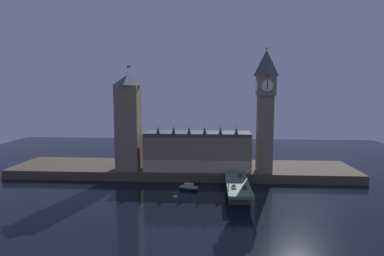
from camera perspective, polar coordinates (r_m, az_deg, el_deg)
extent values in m
plane|color=black|center=(176.95, -3.01, -11.24)|extent=(400.00, 400.00, 0.00)
cube|color=#4C4438|center=(213.56, -1.80, -7.38)|extent=(220.00, 42.00, 5.45)
cube|color=#7F7056|center=(201.93, 0.98, -4.36)|extent=(65.43, 20.39, 20.88)
cube|color=tan|center=(193.24, 0.84, -6.88)|extent=(65.43, 0.20, 7.52)
cube|color=#42474C|center=(200.08, 0.99, -1.09)|extent=(65.43, 18.76, 2.40)
cone|color=#42474C|center=(193.59, -6.05, -0.33)|extent=(2.40, 2.40, 4.59)
cone|color=#42474C|center=(192.24, -3.31, -0.35)|extent=(2.40, 2.40, 4.59)
cone|color=#42474C|center=(191.34, -0.53, -0.37)|extent=(2.40, 2.40, 4.59)
cone|color=#42474C|center=(190.89, 2.27, -0.39)|extent=(2.40, 2.40, 4.59)
cone|color=#42474C|center=(190.90, 5.08, -0.41)|extent=(2.40, 2.40, 4.59)
cone|color=#42474C|center=(191.36, 7.88, -0.43)|extent=(2.40, 2.40, 4.59)
cube|color=#7F7056|center=(197.60, 12.79, -1.04)|extent=(8.99, 8.99, 46.19)
cube|color=#7F7056|center=(196.04, 12.99, 7.34)|extent=(10.61, 10.61, 11.42)
cylinder|color=beige|center=(190.69, 13.26, 7.36)|extent=(6.71, 0.25, 6.71)
cylinder|color=beige|center=(201.40, 12.74, 7.31)|extent=(6.71, 0.25, 6.71)
cylinder|color=beige|center=(196.99, 14.57, 7.29)|extent=(0.25, 6.71, 6.71)
cylinder|color=beige|center=(195.25, 11.41, 7.38)|extent=(0.25, 6.71, 6.71)
cube|color=black|center=(190.52, 13.27, 7.51)|extent=(0.36, 0.10, 5.03)
pyramid|color=#42474C|center=(196.75, 13.09, 11.21)|extent=(10.61, 10.61, 15.18)
sphere|color=gold|center=(197.66, 13.16, 13.63)|extent=(1.60, 1.60, 1.60)
cube|color=#7F7056|center=(204.04, -11.23, 0.07)|extent=(14.01, 14.01, 52.19)
pyramid|color=#42474C|center=(202.98, -11.42, 8.32)|extent=(14.29, 14.29, 6.44)
cylinder|color=#99999E|center=(203.30, -11.45, 10.08)|extent=(0.24, 0.24, 6.00)
cube|color=red|center=(203.17, -11.16, 10.68)|extent=(2.00, 0.08, 1.20)
cube|color=#4C7560|center=(169.64, 8.10, -9.75)|extent=(11.60, 46.00, 1.40)
cube|color=#4C4438|center=(159.78, 8.40, -12.15)|extent=(9.86, 3.20, 5.91)
cube|color=#4C4438|center=(170.69, 8.08, -10.92)|extent=(9.86, 3.20, 5.91)
cube|color=#4C4438|center=(181.67, 7.80, -9.85)|extent=(9.86, 3.20, 5.91)
cube|color=silver|center=(159.42, 7.46, -10.34)|extent=(1.91, 4.37, 0.71)
cube|color=black|center=(159.26, 7.46, -10.14)|extent=(1.56, 1.97, 0.45)
cylinder|color=black|center=(160.72, 7.10, -10.27)|extent=(0.22, 0.64, 0.64)
cylinder|color=black|center=(160.84, 7.76, -10.27)|extent=(0.22, 0.64, 0.64)
cylinder|color=black|center=(158.13, 7.16, -10.55)|extent=(0.22, 0.64, 0.64)
cylinder|color=black|center=(158.25, 7.83, -10.55)|extent=(0.22, 0.64, 0.64)
cube|color=red|center=(158.86, 9.35, -10.42)|extent=(1.83, 4.36, 0.72)
cube|color=black|center=(158.69, 9.36, -10.22)|extent=(1.50, 1.96, 0.45)
cylinder|color=black|center=(157.72, 9.72, -10.64)|extent=(0.22, 0.64, 0.64)
cylinder|color=black|center=(157.55, 9.08, -10.65)|extent=(0.22, 0.64, 0.64)
cylinder|color=black|center=(160.29, 9.62, -10.36)|extent=(0.22, 0.64, 0.64)
cylinder|color=black|center=(160.12, 8.99, -10.36)|extent=(0.22, 0.64, 0.64)
cube|color=red|center=(180.59, 8.64, -8.31)|extent=(1.76, 4.20, 0.96)
cube|color=black|center=(180.42, 8.64, -8.09)|extent=(1.44, 1.89, 0.45)
cylinder|color=black|center=(179.50, 8.94, -8.52)|extent=(0.22, 0.64, 0.64)
cylinder|color=black|center=(179.35, 8.40, -8.52)|extent=(0.22, 0.64, 0.64)
cylinder|color=black|center=(182.01, 8.87, -8.31)|extent=(0.22, 0.64, 0.64)
cylinder|color=black|center=(181.86, 8.34, -8.31)|extent=(0.22, 0.64, 0.64)
cylinder|color=black|center=(161.24, 6.49, -10.18)|extent=(0.28, 0.28, 0.77)
cylinder|color=gray|center=(161.05, 6.50, -9.94)|extent=(0.38, 0.38, 0.64)
sphere|color=tan|center=(160.93, 6.50, -9.80)|extent=(0.21, 0.21, 0.21)
cylinder|color=#2D3333|center=(154.94, 6.46, -10.93)|extent=(0.56, 0.56, 0.50)
cylinder|color=#2D3333|center=(154.11, 6.48, -9.90)|extent=(0.18, 0.18, 5.26)
sphere|color=#F9E5A3|center=(153.25, 6.49, -8.76)|extent=(0.60, 0.60, 0.60)
sphere|color=#F9E5A3|center=(153.32, 6.32, -8.89)|extent=(0.44, 0.44, 0.44)
sphere|color=#F9E5A3|center=(153.37, 6.66, -8.89)|extent=(0.44, 0.44, 0.44)
cylinder|color=#2D3333|center=(169.90, 9.98, -9.42)|extent=(0.56, 0.56, 0.50)
cylinder|color=#2D3333|center=(169.14, 10.00, -8.48)|extent=(0.18, 0.18, 5.29)
sphere|color=#F9E5A3|center=(168.35, 10.02, -7.43)|extent=(0.60, 0.60, 0.60)
sphere|color=#F9E5A3|center=(168.39, 9.87, -7.54)|extent=(0.44, 0.44, 0.44)
sphere|color=#F9E5A3|center=(168.49, 10.17, -7.54)|extent=(0.44, 0.44, 0.44)
ellipsoid|color=#1E2842|center=(179.55, -0.59, -10.67)|extent=(12.02, 7.48, 1.79)
cube|color=tan|center=(179.31, -0.59, -10.42)|extent=(10.48, 6.22, 0.24)
cube|color=#B7B2A8|center=(179.02, -0.59, -10.11)|extent=(5.62, 4.13, 1.79)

